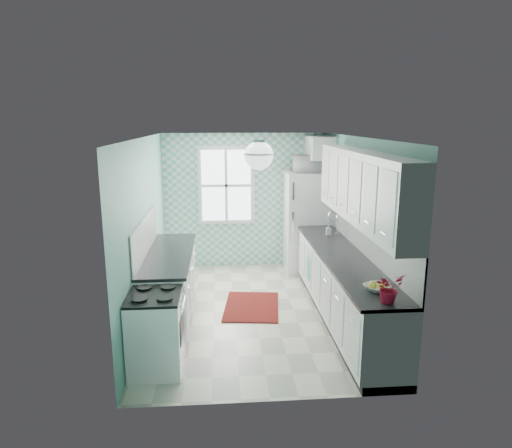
{
  "coord_description": "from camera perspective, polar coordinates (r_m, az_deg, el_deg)",
  "views": [
    {
      "loc": [
        -0.46,
        -6.2,
        2.73
      ],
      "look_at": [
        0.05,
        0.25,
        1.25
      ],
      "focal_mm": 32.0,
      "sensor_mm": 36.0,
      "label": 1
    }
  ],
  "objects": [
    {
      "name": "ceiling",
      "position": [
        6.22,
        -0.28,
        10.86
      ],
      "size": [
        3.0,
        4.4,
        0.02
      ],
      "primitive_type": "cube",
      "color": "white",
      "rests_on": "wall_back"
    },
    {
      "name": "floor",
      "position": [
        6.79,
        -0.26,
        -10.9
      ],
      "size": [
        3.0,
        4.4,
        0.02
      ],
      "primitive_type": "cube",
      "color": "silver",
      "rests_on": "ground"
    },
    {
      "name": "wall_front",
      "position": [
        4.28,
        1.96,
        -7.36
      ],
      "size": [
        3.0,
        0.02,
        2.5
      ],
      "primitive_type": "cube",
      "color": "#62A396",
      "rests_on": "floor"
    },
    {
      "name": "sink",
      "position": [
        7.28,
        8.85,
        -1.57
      ],
      "size": [
        0.45,
        0.38,
        0.53
      ],
      "rotation": [
        0.0,
        0.0,
        0.03
      ],
      "color": "silver",
      "rests_on": "countertop_right"
    },
    {
      "name": "upper_cabinets_right",
      "position": [
        5.94,
        13.17,
        4.51
      ],
      "size": [
        0.33,
        3.2,
        0.9
      ],
      "primitive_type": "cube",
      "color": "white",
      "rests_on": "wall_right"
    },
    {
      "name": "countertop_left",
      "position": [
        6.43,
        -10.83,
        -3.71
      ],
      "size": [
        0.63,
        2.15,
        0.04
      ],
      "primitive_type": "cube",
      "color": "black",
      "rests_on": "base_cabinets_left"
    },
    {
      "name": "accent_wall",
      "position": [
        8.53,
        -1.37,
        2.89
      ],
      "size": [
        3.0,
        0.01,
        2.5
      ],
      "primitive_type": "cube",
      "color": "#69C2AC",
      "rests_on": "wall_back"
    },
    {
      "name": "backsplash_right",
      "position": [
        6.31,
        13.62,
        -1.57
      ],
      "size": [
        0.02,
        3.6,
        0.51
      ],
      "primitive_type": "cube",
      "color": "white",
      "rests_on": "wall_right"
    },
    {
      "name": "dish_towel",
      "position": [
        7.17,
        6.58,
        -5.5
      ],
      "size": [
        0.08,
        0.23,
        0.35
      ],
      "primitive_type": "cube",
      "rotation": [
        0.0,
        0.0,
        0.27
      ],
      "color": "#64A498",
      "rests_on": "base_cabinets_right"
    },
    {
      "name": "wall_back",
      "position": [
        8.55,
        -1.38,
        2.92
      ],
      "size": [
        3.0,
        0.02,
        2.5
      ],
      "primitive_type": "cube",
      "color": "#62A396",
      "rests_on": "floor"
    },
    {
      "name": "soap_bottle",
      "position": [
        7.35,
        9.06,
        -0.7
      ],
      "size": [
        0.08,
        0.08,
        0.17
      ],
      "primitive_type": "imported",
      "rotation": [
        0.0,
        0.0,
        -0.1
      ],
      "color": "#99B0C2",
      "rests_on": "countertop_right"
    },
    {
      "name": "wall_left",
      "position": [
        6.46,
        -13.75,
        -0.74
      ],
      "size": [
        0.02,
        4.4,
        2.5
      ],
      "primitive_type": "cube",
      "color": "#62A396",
      "rests_on": "floor"
    },
    {
      "name": "potted_plant",
      "position": [
        4.78,
        16.29,
        -7.71
      ],
      "size": [
        0.35,
        0.33,
        0.31
      ],
      "primitive_type": "imported",
      "rotation": [
        0.0,
        0.0,
        0.43
      ],
      "color": "red",
      "rests_on": "countertop_right"
    },
    {
      "name": "window",
      "position": [
        8.44,
        -3.75,
        4.83
      ],
      "size": [
        1.04,
        0.05,
        1.44
      ],
      "color": "white",
      "rests_on": "wall_back"
    },
    {
      "name": "base_cabinets_left",
      "position": [
        6.58,
        -10.79,
        -7.64
      ],
      "size": [
        0.6,
        2.15,
        0.9
      ],
      "primitive_type": "cube",
      "color": "white",
      "rests_on": "floor"
    },
    {
      "name": "backsplash_left",
      "position": [
        6.4,
        -13.64,
        -1.37
      ],
      "size": [
        0.02,
        2.15,
        0.51
      ],
      "primitive_type": "cube",
      "color": "white",
      "rests_on": "wall_left"
    },
    {
      "name": "fridge",
      "position": [
        8.38,
        6.38,
        0.27
      ],
      "size": [
        0.79,
        0.78,
        1.82
      ],
      "rotation": [
        0.0,
        0.0,
        0.01
      ],
      "color": "white",
      "rests_on": "floor"
    },
    {
      "name": "wall_right",
      "position": [
        6.67,
        12.78,
        -0.26
      ],
      "size": [
        0.02,
        4.4,
        2.5
      ],
      "primitive_type": "cube",
      "color": "#62A396",
      "rests_on": "floor"
    },
    {
      "name": "base_cabinets_right",
      "position": [
        6.45,
        10.81,
        -8.06
      ],
      "size": [
        0.6,
        3.6,
        0.9
      ],
      "primitive_type": "cube",
      "color": "white",
      "rests_on": "floor"
    },
    {
      "name": "ceiling_light",
      "position": [
        5.43,
        0.36,
        8.59
      ],
      "size": [
        0.34,
        0.34,
        0.35
      ],
      "color": "silver",
      "rests_on": "ceiling"
    },
    {
      "name": "countertop_right",
      "position": [
        6.29,
        10.86,
        -4.07
      ],
      "size": [
        0.63,
        3.6,
        0.04
      ],
      "primitive_type": "cube",
      "color": "black",
      "rests_on": "base_cabinets_right"
    },
    {
      "name": "upper_cabinet_fridge",
      "position": [
        8.23,
        7.93,
        9.43
      ],
      "size": [
        0.4,
        0.74,
        0.4
      ],
      "primitive_type": "cube",
      "color": "white",
      "rests_on": "wall_right"
    },
    {
      "name": "stove",
      "position": [
        5.32,
        -12.36,
        -12.8
      ],
      "size": [
        0.58,
        0.72,
        0.86
      ],
      "rotation": [
        0.0,
        0.0,
        0.04
      ],
      "color": "silver",
      "rests_on": "floor"
    },
    {
      "name": "rug",
      "position": [
        6.92,
        -0.54,
        -10.26
      ],
      "size": [
        0.92,
        1.21,
        0.02
      ],
      "primitive_type": "cube",
      "rotation": [
        0.0,
        0.0,
        -0.12
      ],
      "color": "maroon",
      "rests_on": "floor"
    },
    {
      "name": "microwave",
      "position": [
        8.22,
        6.57,
        7.5
      ],
      "size": [
        0.57,
        0.4,
        0.3
      ],
      "primitive_type": "imported",
      "rotation": [
        0.0,
        0.0,
        3.08
      ],
      "color": "silver",
      "rests_on": "fridge"
    },
    {
      "name": "fruit_bowl",
      "position": [
        5.11,
        14.91,
        -7.7
      ],
      "size": [
        0.35,
        0.35,
        0.07
      ],
      "primitive_type": "imported",
      "rotation": [
        0.0,
        0.0,
        0.43
      ],
      "color": "white",
      "rests_on": "countertop_right"
    }
  ]
}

